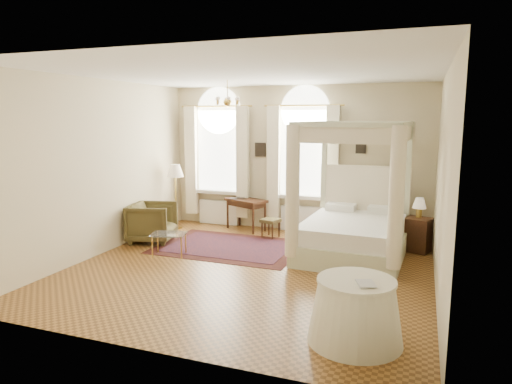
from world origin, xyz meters
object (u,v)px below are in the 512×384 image
at_px(nightstand, 417,235).
at_px(side_table, 355,311).
at_px(writing_desk, 246,204).
at_px(floor_lamp, 175,174).
at_px(coffee_table, 169,236).
at_px(canopy_bed, 353,227).
at_px(armchair, 152,222).
at_px(stool, 271,222).

distance_m(nightstand, side_table, 4.15).
bearing_deg(writing_desk, side_table, -55.51).
distance_m(floor_lamp, side_table, 6.38).
relative_size(nightstand, writing_desk, 0.61).
bearing_deg(nightstand, coffee_table, -156.47).
relative_size(canopy_bed, writing_desk, 2.31).
distance_m(armchair, side_table, 5.50).
bearing_deg(floor_lamp, armchair, -84.49).
bearing_deg(floor_lamp, canopy_bed, -11.25).
bearing_deg(armchair, canopy_bed, -99.97).
relative_size(coffee_table, side_table, 0.66).
height_order(nightstand, writing_desk, writing_desk).
height_order(nightstand, armchair, armchair).
distance_m(nightstand, coffee_table, 4.80).
relative_size(stool, side_table, 0.40).
bearing_deg(side_table, coffee_table, 149.91).
bearing_deg(side_table, stool, 120.15).
bearing_deg(canopy_bed, nightstand, 34.69).
distance_m(canopy_bed, writing_desk, 2.93).
bearing_deg(canopy_bed, side_table, -81.23).
bearing_deg(floor_lamp, writing_desk, 14.93).
bearing_deg(nightstand, stool, 179.61).
bearing_deg(nightstand, floor_lamp, 179.40).
xyz_separation_m(armchair, coffee_table, (0.86, -0.77, -0.02)).
distance_m(canopy_bed, coffee_table, 3.46).
relative_size(canopy_bed, coffee_table, 3.46).
height_order(armchair, floor_lamp, floor_lamp).
bearing_deg(stool, armchair, -152.50).
distance_m(writing_desk, side_table, 5.57).
relative_size(nightstand, armchair, 0.73).
height_order(canopy_bed, stool, canopy_bed).
relative_size(writing_desk, stool, 2.48).
distance_m(stool, floor_lamp, 2.54).
height_order(writing_desk, armchair, armchair).
bearing_deg(floor_lamp, coffee_table, -63.66).
bearing_deg(stool, side_table, -59.85).
bearing_deg(canopy_bed, floor_lamp, 168.75).
distance_m(canopy_bed, stool, 2.06).
bearing_deg(writing_desk, stool, -31.45).
bearing_deg(side_table, writing_desk, 124.49).
distance_m(canopy_bed, side_table, 3.36).
height_order(writing_desk, coffee_table, writing_desk).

